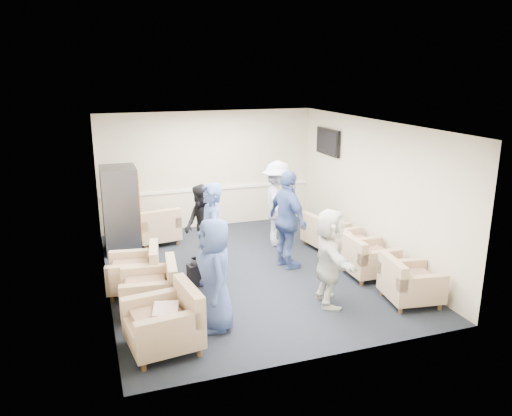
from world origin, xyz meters
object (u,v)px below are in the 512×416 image
object	(u,v)px
armchair_left_mid	(153,291)
vending_machine	(121,209)
armchair_left_near	(167,324)
armchair_left_far	(137,273)
armchair_corner	(157,228)
armchair_right_midfar	(350,247)
armchair_right_far	(324,233)
person_mid_right	(288,220)
armchair_right_midnear	(366,259)
armchair_right_near	(408,284)
person_front_left	(215,274)
person_front_right	(330,257)
person_back_right	(278,204)
person_mid_left	(211,239)
person_back_left	(202,227)

from	to	relation	value
armchair_left_mid	vending_machine	bearing A→B (deg)	-169.50
armchair_left_near	vending_machine	distance (m)	4.11
armchair_left_far	vending_machine	world-z (taller)	vending_machine
armchair_corner	armchair_right_midfar	bearing A→B (deg)	136.70
armchair_right_far	person_mid_right	size ratio (longest dim) A/B	0.47
armchair_right_midnear	armchair_right_far	size ratio (longest dim) A/B	0.94
armchair_right_near	armchair_right_far	bearing A→B (deg)	10.29
person_front_left	person_front_right	world-z (taller)	person_front_left
armchair_right_midnear	person_back_right	size ratio (longest dim) A/B	0.46
armchair_left_near	armchair_corner	world-z (taller)	armchair_left_near
armchair_left_mid	armchair_right_midfar	size ratio (longest dim) A/B	1.14
vending_machine	person_front_right	size ratio (longest dim) A/B	1.11
person_front_right	armchair_right_near	bearing A→B (deg)	-95.23
armchair_right_midnear	armchair_left_near	bearing A→B (deg)	108.57
armchair_left_far	person_front_left	bearing A→B (deg)	38.50
armchair_right_near	armchair_right_far	size ratio (longest dim) A/B	1.05
armchair_left_near	person_front_right	world-z (taller)	person_front_right
person_back_right	person_mid_right	world-z (taller)	person_mid_right
armchair_corner	person_mid_left	distance (m)	2.86
armchair_right_near	armchair_right_midnear	xyz separation A→B (m)	(-0.07, 1.13, 0.00)
armchair_left_mid	person_back_left	bearing A→B (deg)	150.00
armchair_right_far	person_front_left	xyz separation A→B (m)	(-2.99, -2.56, 0.52)
person_front_left	person_front_right	bearing A→B (deg)	95.74
armchair_right_midnear	person_mid_left	xyz separation A→B (m)	(-2.77, 0.26, 0.61)
armchair_corner	person_mid_left	bearing A→B (deg)	92.06
person_front_left	armchair_right_far	bearing A→B (deg)	131.69
armchair_left_near	armchair_right_far	bearing A→B (deg)	120.35
vending_machine	person_back_right	world-z (taller)	person_back_right
armchair_corner	vending_machine	distance (m)	0.92
person_mid_left	person_mid_right	xyz separation A→B (m)	(1.61, 0.62, -0.01)
person_mid_right	vending_machine	bearing A→B (deg)	43.97
armchair_right_midnear	person_front_left	bearing A→B (deg)	106.95
armchair_right_far	person_back_left	size ratio (longest dim) A/B	0.56
armchair_right_midfar	vending_machine	distance (m)	4.63
person_back_left	armchair_right_midnear	bearing A→B (deg)	50.04
armchair_right_near	person_mid_right	size ratio (longest dim) A/B	0.49
armchair_right_midnear	person_front_left	xyz separation A→B (m)	(-3.01, -0.90, 0.50)
armchair_left_mid	armchair_corner	size ratio (longest dim) A/B	0.96
person_back_left	person_front_right	world-z (taller)	same
person_mid_right	armchair_right_near	bearing A→B (deg)	-159.90
armchair_left_near	person_mid_left	world-z (taller)	person_mid_left
armchair_right_midfar	person_back_right	distance (m)	1.80
armchair_left_far	person_front_left	xyz separation A→B (m)	(0.92, -1.61, 0.49)
armchair_right_midfar	armchair_corner	xyz separation A→B (m)	(-3.33, 2.33, 0.02)
armchair_right_far	person_back_left	xyz separation A→B (m)	(-2.63, -0.22, 0.48)
armchair_left_mid	person_front_right	size ratio (longest dim) A/B	0.59
armchair_left_mid	armchair_right_far	xyz separation A→B (m)	(3.76, 1.76, -0.03)
armchair_right_near	armchair_right_midfar	xyz separation A→B (m)	(-0.02, 1.80, -0.01)
person_front_left	armchair_left_far	bearing A→B (deg)	-148.99
armchair_corner	armchair_left_mid	bearing A→B (deg)	72.34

